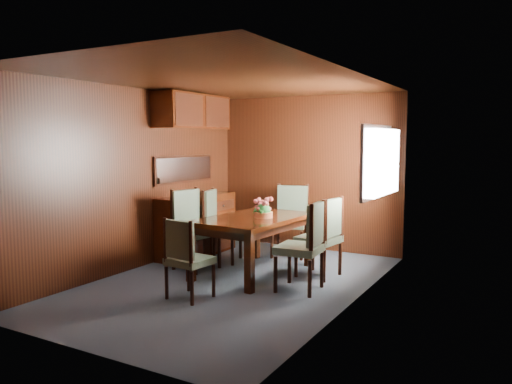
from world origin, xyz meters
The scene contains 11 objects.
ground centered at (0.00, 0.00, 0.00)m, with size 4.50×4.50×0.00m, color #37414C.
room_shell centered at (-0.10, 0.33, 1.63)m, with size 3.06×4.52×2.41m.
sideboard centered at (-1.25, 1.00, 0.45)m, with size 0.48×1.40×0.90m, color black.
dining_table centered at (0.00, 0.51, 0.63)m, with size 1.08×1.64×0.74m.
chair_left_near centered at (-0.85, 0.34, 0.59)m, with size 0.56×0.58×1.07m.
chair_left_far centered at (-0.78, 0.85, 0.57)m, with size 0.58×0.60×1.03m.
chair_right_near centered at (0.90, 0.15, 0.58)m, with size 0.50×0.52×1.04m.
chair_right_far centered at (0.86, 0.79, 0.56)m, with size 0.52×0.53×1.01m.
chair_head centered at (-0.10, -0.78, 0.50)m, with size 0.46×0.44×0.89m.
chair_foot centered at (-0.02, 1.68, 0.59)m, with size 0.60×0.58×1.06m.
flower_centerpiece centered at (0.15, 0.50, 0.86)m, with size 0.26×0.26×0.26m.
Camera 1 is at (3.13, -4.97, 1.72)m, focal length 35.00 mm.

